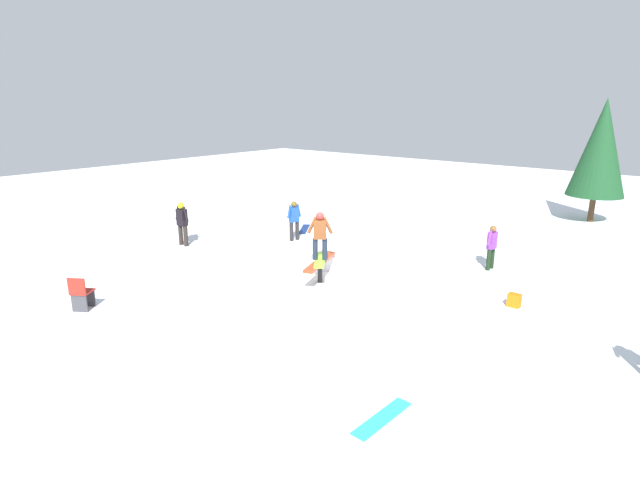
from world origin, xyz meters
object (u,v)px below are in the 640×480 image
loose_snowboard_navy (304,229)px  main_rider_on_rail (320,237)px  loose_snowboard_cyan (382,418)px  pine_tree_far (601,148)px  bystander_blue (294,219)px  folding_chair (81,294)px  bystander_purple (492,245)px  bystander_black (182,222)px  rail_feature (320,264)px  loose_snowboard_white (183,286)px  backpack_on_snow (514,300)px

loose_snowboard_navy → main_rider_on_rail: bearing=-168.2°
loose_snowboard_cyan → loose_snowboard_navy: size_ratio=0.86×
pine_tree_far → bystander_blue: bearing=-37.2°
bystander_blue → folding_chair: bystander_blue is taller
bystander_purple → folding_chair: bearing=149.1°
loose_snowboard_cyan → bystander_black: bearing=-107.3°
rail_feature → loose_snowboard_cyan: bearing=29.6°
bystander_blue → loose_snowboard_cyan: 11.04m
loose_snowboard_navy → loose_snowboard_white: 7.16m
bystander_black → loose_snowboard_white: size_ratio=1.14×
bystander_purple → backpack_on_snow: bystander_purple is taller
loose_snowboard_white → folding_chair: bearing=57.4°
bystander_blue → loose_snowboard_white: (5.53, 0.83, -0.81)m
loose_snowboard_white → backpack_on_snow: bearing=-170.8°
main_rider_on_rail → loose_snowboard_navy: bearing=-171.2°
bystander_black → pine_tree_far: size_ratio=0.30×
loose_snowboard_cyan → loose_snowboard_white: (-1.58, -7.57, 0.00)m
bystander_black → pine_tree_far: bearing=50.7°
loose_snowboard_cyan → loose_snowboard_white: bearing=-98.7°
loose_snowboard_white → main_rider_on_rail: bearing=-156.3°
bystander_black → loose_snowboard_cyan: bystander_black is taller
main_rider_on_rail → loose_snowboard_white: main_rider_on_rail is taller
main_rider_on_rail → bystander_purple: bearing=105.1°
backpack_on_snow → pine_tree_far: 11.79m
loose_snowboard_white → bystander_purple: bearing=-152.1°
bystander_blue → bystander_purple: 7.01m
rail_feature → folding_chair: (5.25, -3.27, -0.12)m
folding_chair → bystander_purple: bearing=-157.5°
bystander_blue → backpack_on_snow: size_ratio=4.32×
main_rider_on_rail → backpack_on_snow: (-1.72, 4.89, -1.17)m
bystander_purple → pine_tree_far: size_ratio=0.27×
bystander_purple → backpack_on_snow: size_ratio=4.05×
main_rider_on_rail → loose_snowboard_cyan: bearing=11.9°
loose_snowboard_cyan → main_rider_on_rail: bearing=-128.4°
loose_snowboard_cyan → rail_feature: bearing=-128.4°
loose_snowboard_white → pine_tree_far: (-15.82, 6.97, 3.11)m
loose_snowboard_white → pine_tree_far: size_ratio=0.27×
folding_chair → bystander_black: bearing=-92.9°
loose_snowboard_white → loose_snowboard_cyan: bearing=147.3°
rail_feature → bystander_purple: 5.35m
rail_feature → bystander_black: size_ratio=1.21×
main_rider_on_rail → loose_snowboard_white: (2.70, -2.74, -1.33)m
bystander_black → loose_snowboard_navy: size_ratio=1.01×
bystander_black → folding_chair: (5.06, 2.90, -0.46)m
main_rider_on_rail → pine_tree_far: bearing=125.5°
loose_snowboard_navy → folding_chair: (9.53, 1.07, 0.40)m
bystander_purple → backpack_on_snow: bearing=-143.4°
loose_snowboard_cyan → backpack_on_snow: (-6.00, 0.06, 0.16)m
main_rider_on_rail → backpack_on_snow: 5.32m
bystander_blue → loose_snowboard_navy: size_ratio=0.95×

